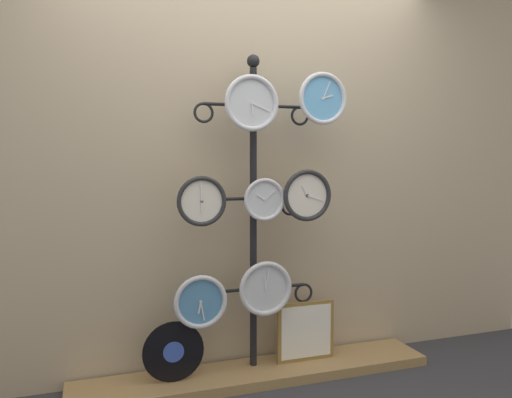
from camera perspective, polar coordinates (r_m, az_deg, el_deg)
shop_wall at (r=3.15m, az=-1.25°, el=5.85°), size 4.40×0.04×2.80m
low_shelf at (r=3.21m, az=0.06°, el=-19.31°), size 2.20×0.36×0.06m
display_stand at (r=3.07m, az=-0.31°, el=-8.23°), size 0.80×0.43×1.95m
clock_top_center at (r=2.90m, az=-0.51°, el=10.91°), size 0.33×0.04×0.33m
clock_top_right at (r=3.06m, az=7.61°, el=11.32°), size 0.31×0.04×0.31m
clock_middle_left at (r=2.82m, az=-6.24°, el=-0.25°), size 0.29×0.04×0.29m
clock_middle_center at (r=2.94m, az=0.95°, el=-0.07°), size 0.25×0.04×0.25m
clock_middle_right at (r=3.01m, az=5.86°, el=0.41°), size 0.31×0.04×0.31m
clock_bottom_left at (r=2.91m, az=-6.36°, el=-11.60°), size 0.31×0.04×0.31m
clock_bottom_center at (r=3.01m, az=1.09°, el=-10.19°), size 0.33×0.04×0.33m
vinyl_record at (r=3.00m, az=-9.41°, el=-16.85°), size 0.35×0.01×0.35m
picture_frame at (r=3.26m, az=5.71°, el=-14.81°), size 0.38×0.02×0.37m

